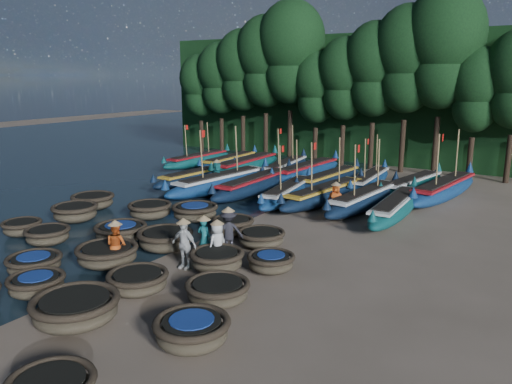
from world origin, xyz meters
The scene contains 55 objects.
ground centered at (0.00, 0.00, 0.00)m, with size 120.00×120.00×0.00m, color #806E5D.
foliage_wall centered at (0.00, 23.50, 5.00)m, with size 40.00×3.00×10.00m, color black.
coracle_6 centered at (-2.62, -5.89, 0.39)m, with size 2.05×2.05×0.67m.
coracle_7 centered at (-0.96, -6.92, 0.38)m, with size 1.81×1.81×0.66m.
coracle_8 centered at (1.69, -7.47, 0.47)m, with size 2.47×2.47×0.83m.
coracle_9 centered at (5.19, -6.62, 0.45)m, with size 2.15×2.15×0.78m.
coracle_10 centered at (-6.96, -3.59, 0.39)m, with size 1.92×1.92×0.67m.
coracle_11 centered at (-5.00, -3.70, 0.40)m, with size 1.89×1.89×0.70m.
coracle_12 centered at (-1.06, -3.98, 0.44)m, with size 2.69×2.69×0.77m.
coracle_13 centered at (1.61, -5.04, 0.41)m, with size 2.00×2.00×0.71m.
coracle_14 centered at (4.21, -4.25, 0.41)m, with size 2.38×2.38×0.71m.
coracle_15 centered at (-6.80, -0.95, 0.48)m, with size 2.43×2.43×0.83m.
coracle_16 centered at (-2.75, -1.78, 0.43)m, with size 2.47×2.47×0.74m.
coracle_17 centered at (-0.44, -1.57, 0.47)m, with size 2.68×2.68×0.81m.
coracle_18 centered at (2.67, -2.25, 0.45)m, with size 2.21×2.21×0.78m.
coracle_19 centered at (4.28, -1.21, 0.38)m, with size 1.73×1.73×0.65m.
coracle_20 centered at (-7.94, 1.03, 0.45)m, with size 2.32×2.32×0.80m.
coracle_21 centered at (-4.17, 1.37, 0.45)m, with size 2.34×2.34×0.79m.
coracle_22 centered at (-2.10, 2.28, 0.46)m, with size 2.23×2.23×0.79m.
coracle_23 centered at (0.66, 1.54, 0.43)m, with size 1.88×1.88×0.75m.
coracle_24 centered at (2.55, 0.86, 0.39)m, with size 2.36×2.36×0.68m.
long_boat_2 centered at (-7.18, 8.68, 0.52)m, with size 1.90×7.78×1.37m.
long_boat_3 centered at (-4.66, 7.78, 0.61)m, with size 2.53×9.05×3.87m.
long_boat_4 centered at (-2.66, 8.45, 0.59)m, with size 1.68×8.83×1.55m.
long_boat_5 centered at (-0.20, 7.97, 0.53)m, with size 2.50×7.73×3.32m.
long_boat_6 centered at (1.78, 8.56, 0.56)m, with size 2.44×8.27×3.54m.
long_boat_7 centered at (4.00, 8.68, 0.57)m, with size 2.13×8.41×3.58m.
long_boat_8 centered at (5.83, 7.98, 0.55)m, with size 1.86×8.16×1.44m.
long_boat_9 centered at (-11.35, 13.80, 0.52)m, with size 1.52×7.78×3.30m.
long_boat_10 centered at (-8.84, 14.42, 0.52)m, with size 1.64×7.79×1.37m.
long_boat_11 centered at (-6.67, 13.47, 0.60)m, with size 1.90×8.95×1.58m.
long_boat_12 centered at (-4.04, 14.41, 0.54)m, with size 2.46×7.98×3.42m.
long_boat_13 centered at (-2.11, 13.95, 0.58)m, with size 2.01×8.72×1.54m.
long_boat_14 centered at (0.22, 12.50, 0.53)m, with size 1.98×7.92×1.40m.
long_boat_15 centered at (2.43, 13.46, 0.52)m, with size 1.88×7.67×3.27m.
long_boat_16 centered at (5.01, 13.64, 0.53)m, with size 2.65×7.84×1.40m.
long_boat_17 centered at (6.95, 13.10, 0.61)m, with size 2.68×9.05×3.87m.
fisherman_0 centered at (2.25, -1.66, 0.88)m, with size 0.64×0.87×1.83m.
fisherman_1 centered at (1.52, -1.52, 0.92)m, with size 0.61×0.52×1.83m.
fisherman_2 centered at (-0.69, -3.83, 0.88)m, with size 0.85×0.68×1.87m.
fisherman_3 centered at (1.93, -0.53, 0.93)m, with size 1.30×1.29×2.00m.
fisherman_4 centered at (1.48, -2.62, 0.95)m, with size 1.06×0.52×1.98m.
fisherman_5 centered at (-5.15, 8.05, 0.93)m, with size 1.75×1.16×2.01m.
fisherman_6 centered at (3.19, 6.75, 0.88)m, with size 0.88×0.66×1.84m.
tree_0 centered at (-16.00, 20.00, 5.97)m, with size 3.68×3.68×8.68m.
tree_1 centered at (-13.70, 20.00, 6.65)m, with size 4.09×4.09×9.65m.
tree_2 centered at (-11.40, 20.00, 7.32)m, with size 4.51×4.51×10.63m.
tree_3 centered at (-9.10, 20.00, 8.00)m, with size 4.92×4.92×11.60m.
tree_4 centered at (-6.80, 20.00, 8.67)m, with size 5.34×5.34×12.58m.
tree_5 centered at (-4.50, 20.00, 5.97)m, with size 3.68×3.68×8.68m.
tree_6 centered at (-2.20, 20.00, 6.65)m, with size 4.09×4.09×9.65m.
tree_7 centered at (0.10, 20.00, 7.32)m, with size 4.51×4.51×10.63m.
tree_8 centered at (2.40, 20.00, 8.00)m, with size 4.92×4.92×11.60m.
tree_9 centered at (4.70, 20.00, 8.67)m, with size 5.34×5.34×12.58m.
tree_10 centered at (7.00, 20.00, 5.97)m, with size 3.68×3.68×8.68m.
Camera 1 is at (12.88, -15.49, 6.83)m, focal length 35.00 mm.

